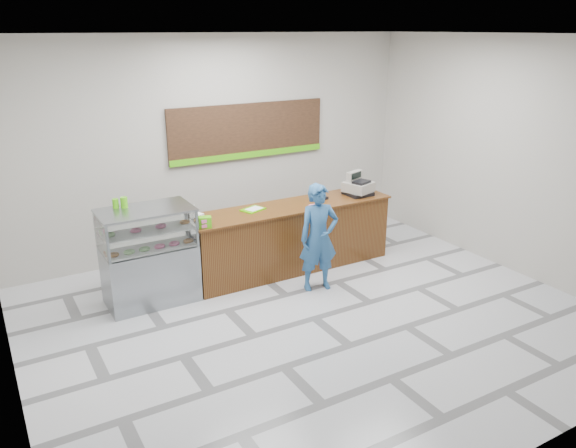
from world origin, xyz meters
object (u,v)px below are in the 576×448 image
display_case (149,255)px  serving_tray (253,209)px  customer (319,238)px  sales_counter (291,237)px  cash_register (358,186)px

display_case → serving_tray: bearing=3.2°
serving_tray → customer: customer is taller
sales_counter → serving_tray: 0.80m
sales_counter → customer: size_ratio=2.10×
customer → serving_tray: bearing=136.2°
sales_counter → serving_tray: (-0.60, 0.09, 0.52)m
sales_counter → customer: 0.84m
display_case → customer: bearing=-19.9°
sales_counter → display_case: size_ratio=2.45×
display_case → serving_tray: size_ratio=3.38×
cash_register → serving_tray: (-1.82, 0.13, -0.13)m
cash_register → customer: bearing=-166.9°
display_case → cash_register: size_ratio=2.63×
customer → display_case: bearing=173.0°
display_case → serving_tray: 1.66m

